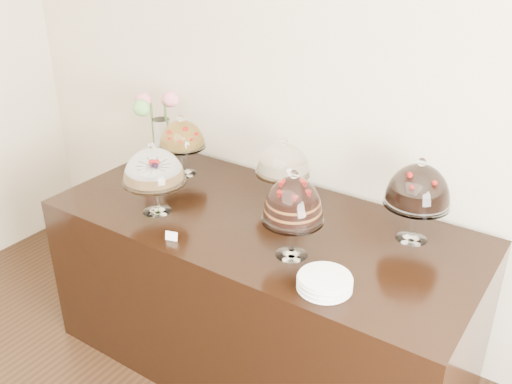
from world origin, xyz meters
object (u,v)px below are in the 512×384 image
Objects in this scene: cake_stand_sugar_sponge at (154,169)px; cake_stand_choco_layer at (293,203)px; cake_stand_fruit_tart at (182,137)px; flower_vase at (157,118)px; plate_stack at (325,283)px; display_counter at (261,292)px; cake_stand_cheesecake at (283,162)px; cake_stand_dark_choco at (418,188)px.

cake_stand_sugar_sponge is 0.90× the size of cake_stand_choco_layer.
cake_stand_fruit_tart is 0.82× the size of flower_vase.
flower_vase is at bearing 158.84° from cake_stand_fruit_tart.
plate_stack is at bearing -6.22° from cake_stand_sugar_sponge.
cake_stand_sugar_sponge is 1.05× the size of cake_stand_fruit_tart.
display_counter is 9.79× the size of plate_stack.
cake_stand_choco_layer is 1.17× the size of cake_stand_cheesecake.
cake_stand_dark_choco reaches higher than cake_stand_fruit_tart.
cake_stand_cheesecake is (-0.32, 0.43, -0.04)m from cake_stand_choco_layer.
cake_stand_choco_layer is 1.39m from flower_vase.
cake_stand_cheesecake is 0.99× the size of cake_stand_fruit_tart.
cake_stand_choco_layer is at bearing -22.04° from flower_vase.
cake_stand_choco_layer is 0.60m from cake_stand_dark_choco.
display_counter is at bearing -18.42° from flower_vase.
cake_stand_fruit_tart is (-1.39, -0.04, -0.04)m from cake_stand_dark_choco.
display_counter is at bearing -17.22° from cake_stand_fruit_tart.
cake_stand_choco_layer is 1.88× the size of plate_stack.
cake_stand_dark_choco reaches higher than cake_stand_sugar_sponge.
cake_stand_fruit_tart is at bearing 155.85° from plate_stack.
flower_vase is (-1.69, 0.08, -0.01)m from cake_stand_dark_choco.
cake_stand_sugar_sponge is 1.70× the size of plate_stack.
flower_vase reaches higher than plate_stack.
cake_stand_cheesecake is 1.61× the size of plate_stack.
cake_stand_dark_choco is at bearing 47.69° from cake_stand_choco_layer.
flower_vase is at bearing 156.42° from plate_stack.
cake_stand_dark_choco is 0.95× the size of flower_vase.
cake_stand_dark_choco reaches higher than cake_stand_cheesecake.
display_counter is 0.72m from cake_stand_cheesecake.
display_counter is 1.27m from flower_vase.
cake_stand_cheesecake is 0.67m from cake_stand_fruit_tart.
cake_stand_fruit_tart is at bearing -21.16° from flower_vase.
cake_stand_dark_choco is 1.69m from flower_vase.
cake_stand_sugar_sponge is (-0.51, -0.22, 0.69)m from display_counter.
plate_stack is (1.04, -0.11, -0.21)m from cake_stand_sugar_sponge.
flower_vase reaches higher than display_counter.
flower_vase reaches higher than cake_stand_fruit_tart.
cake_stand_fruit_tart is at bearing 113.77° from cake_stand_sugar_sponge.
cake_stand_fruit_tart is 1.62× the size of plate_stack.
cake_stand_choco_layer reaches higher than plate_stack.
cake_stand_sugar_sponge is 0.74m from flower_vase.
cake_stand_cheesecake is (-0.03, 0.24, 0.68)m from display_counter.
plate_stack is at bearing -32.13° from display_counter.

